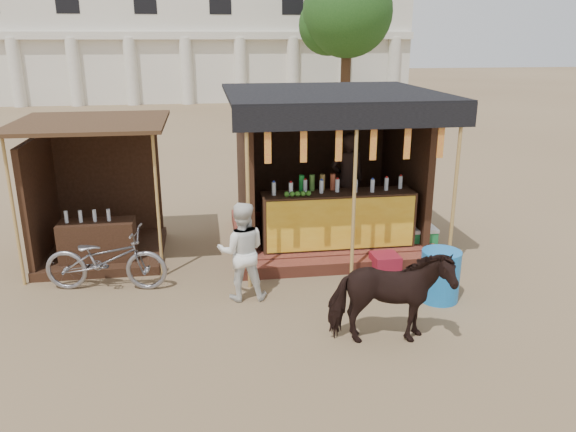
# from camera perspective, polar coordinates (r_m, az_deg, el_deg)

# --- Properties ---
(ground) EXTENTS (120.00, 120.00, 0.00)m
(ground) POSITION_cam_1_polar(r_m,az_deg,el_deg) (7.41, 1.88, -11.92)
(ground) COLOR #846B4C
(ground) RESTS_ON ground
(main_stall) EXTENTS (3.60, 3.61, 2.78)m
(main_stall) POSITION_cam_1_polar(r_m,az_deg,el_deg) (10.28, 4.21, 2.85)
(main_stall) COLOR brown
(main_stall) RESTS_ON ground
(secondary_stall) EXTENTS (2.40, 2.40, 2.38)m
(secondary_stall) POSITION_cam_1_polar(r_m,az_deg,el_deg) (10.17, -19.40, 0.64)
(secondary_stall) COLOR #3A2115
(secondary_stall) RESTS_ON ground
(cow) EXTENTS (1.52, 0.79, 1.24)m
(cow) POSITION_cam_1_polar(r_m,az_deg,el_deg) (7.05, 10.28, -8.19)
(cow) COLOR black
(cow) RESTS_ON ground
(motorbike) EXTENTS (1.91, 0.91, 0.96)m
(motorbike) POSITION_cam_1_polar(r_m,az_deg,el_deg) (8.87, -18.03, -4.21)
(motorbike) COLOR gray
(motorbike) RESTS_ON ground
(bystander) EXTENTS (0.74, 0.59, 1.46)m
(bystander) POSITION_cam_1_polar(r_m,az_deg,el_deg) (8.09, -4.72, -3.59)
(bystander) COLOR white
(bystander) RESTS_ON ground
(blue_barrel) EXTENTS (0.60, 0.60, 0.76)m
(blue_barrel) POSITION_cam_1_polar(r_m,az_deg,el_deg) (8.44, 15.18, -5.86)
(blue_barrel) COLOR #1970BD
(blue_barrel) RESTS_ON ground
(red_crate) EXTENTS (0.44, 0.44, 0.32)m
(red_crate) POSITION_cam_1_polar(r_m,az_deg,el_deg) (9.25, 9.83, -4.80)
(red_crate) COLOR maroon
(red_crate) RESTS_ON ground
(cooler) EXTENTS (0.64, 0.45, 0.46)m
(cooler) POSITION_cam_1_polar(r_m,az_deg,el_deg) (10.24, 12.95, -2.30)
(cooler) COLOR #1B7B3B
(cooler) RESTS_ON ground
(background_building) EXTENTS (26.00, 7.45, 8.18)m
(background_building) POSITION_cam_1_polar(r_m,az_deg,el_deg) (36.28, -10.33, 18.03)
(background_building) COLOR silver
(background_building) RESTS_ON ground
(tree) EXTENTS (4.50, 4.40, 7.00)m
(tree) POSITION_cam_1_polar(r_m,az_deg,el_deg) (29.33, 5.60, 19.61)
(tree) COLOR #382314
(tree) RESTS_ON ground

